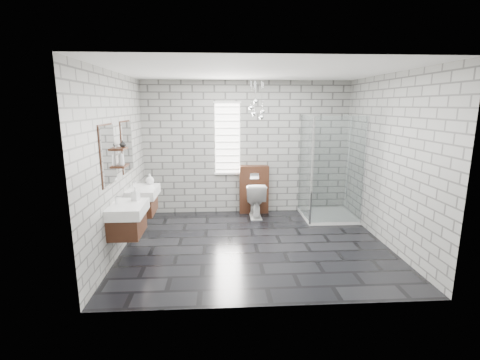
{
  "coord_description": "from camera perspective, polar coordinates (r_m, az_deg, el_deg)",
  "views": [
    {
      "loc": [
        -0.57,
        -5.29,
        2.22
      ],
      "look_at": [
        -0.23,
        0.35,
        0.99
      ],
      "focal_mm": 26.0,
      "sensor_mm": 36.0,
      "label": 1
    }
  ],
  "objects": [
    {
      "name": "ceiling",
      "position": [
        5.34,
        2.81,
        17.49
      ],
      "size": [
        4.2,
        3.6,
        0.02
      ],
      "primitive_type": "cube",
      "color": "white",
      "rests_on": "wall_back"
    },
    {
      "name": "flush_plate",
      "position": [
        7.06,
        2.4,
        0.63
      ],
      "size": [
        0.18,
        0.01,
        0.12
      ],
      "primitive_type": "cube",
      "color": "silver",
      "rests_on": "cistern_panel"
    },
    {
      "name": "toilet",
      "position": [
        7.02,
        2.49,
        -3.2
      ],
      "size": [
        0.4,
        0.69,
        0.7
      ],
      "primitive_type": "imported",
      "rotation": [
        0.0,
        0.0,
        3.14
      ],
      "color": "white",
      "rests_on": "floor"
    },
    {
      "name": "pendant_cluster",
      "position": [
        6.69,
        2.8,
        11.42
      ],
      "size": [
        0.33,
        0.21,
        0.75
      ],
      "color": "silver",
      "rests_on": "ceiling"
    },
    {
      "name": "cistern_panel",
      "position": [
        7.23,
        2.29,
        -1.54
      ],
      "size": [
        0.6,
        0.2,
        1.0
      ],
      "primitive_type": "cube",
      "color": "#442415",
      "rests_on": "floor"
    },
    {
      "name": "wall_left",
      "position": [
        5.58,
        -19.46,
        2.57
      ],
      "size": [
        0.02,
        3.6,
        2.7
      ],
      "primitive_type": "cube",
      "color": "#9B9B96",
      "rests_on": "floor"
    },
    {
      "name": "vase",
      "position": [
        5.54,
        -18.7,
        5.64
      ],
      "size": [
        0.12,
        0.12,
        0.1
      ],
      "primitive_type": "imported",
      "rotation": [
        0.0,
        0.0,
        0.36
      ],
      "color": "#B2B2B2",
      "rests_on": "shelf_upper"
    },
    {
      "name": "shower_enclosure",
      "position": [
        7.01,
        13.86,
        -2.31
      ],
      "size": [
        1.0,
        1.0,
        2.03
      ],
      "color": "white",
      "rests_on": "floor"
    },
    {
      "name": "shelf_upper",
      "position": [
        5.48,
        -18.97,
        4.87
      ],
      "size": [
        0.14,
        0.3,
        0.03
      ],
      "primitive_type": "cube",
      "color": "#442415",
      "rests_on": "wall_left"
    },
    {
      "name": "floor",
      "position": [
        5.77,
        2.53,
        -10.52
      ],
      "size": [
        4.2,
        3.6,
        0.02
      ],
      "primitive_type": "cube",
      "color": "black",
      "rests_on": "ground"
    },
    {
      "name": "wall_back",
      "position": [
        7.17,
        1.13,
        5.26
      ],
      "size": [
        4.2,
        0.02,
        2.7
      ],
      "primitive_type": "cube",
      "color": "#9B9B96",
      "rests_on": "floor"
    },
    {
      "name": "wall_right",
      "position": [
        5.99,
        23.19,
        2.9
      ],
      "size": [
        0.02,
        3.6,
        2.7
      ],
      "primitive_type": "cube",
      "color": "#9B9B96",
      "rests_on": "floor"
    },
    {
      "name": "vanity_right",
      "position": [
        6.11,
        -15.99,
        -2.09
      ],
      "size": [
        0.47,
        0.7,
        1.57
      ],
      "color": "#442415",
      "rests_on": "wall_left"
    },
    {
      "name": "vanity_left",
      "position": [
        5.18,
        -18.32,
        -4.79
      ],
      "size": [
        0.47,
        0.7,
        1.57
      ],
      "color": "#442415",
      "rests_on": "wall_left"
    },
    {
      "name": "window",
      "position": [
        7.1,
        -2.08,
        6.81
      ],
      "size": [
        0.56,
        0.05,
        1.48
      ],
      "color": "white",
      "rests_on": "wall_back"
    },
    {
      "name": "wall_front",
      "position": [
        3.63,
        5.68,
        -1.66
      ],
      "size": [
        4.2,
        0.02,
        2.7
      ],
      "primitive_type": "cube",
      "color": "#9B9B96",
      "rests_on": "floor"
    },
    {
      "name": "soap_bottle_c",
      "position": [
        5.44,
        -18.92,
        3.42
      ],
      "size": [
        0.11,
        0.11,
        0.22
      ],
      "primitive_type": "imported",
      "rotation": [
        0.0,
        0.0,
        -0.4
      ],
      "color": "#B2B2B2",
      "rests_on": "shelf_lower"
    },
    {
      "name": "soap_bottle_b",
      "position": [
        6.32,
        -14.59,
        0.18
      ],
      "size": [
        0.17,
        0.17,
        0.18
      ],
      "primitive_type": "imported",
      "rotation": [
        0.0,
        0.0,
        -0.19
      ],
      "color": "#B2B2B2",
      "rests_on": "vanity_right"
    },
    {
      "name": "shelf_lower",
      "position": [
        5.51,
        -18.78,
        2.19
      ],
      "size": [
        0.14,
        0.3,
        0.03
      ],
      "primitive_type": "cube",
      "color": "#442415",
      "rests_on": "wall_left"
    },
    {
      "name": "soap_bottle_a",
      "position": [
        5.28,
        -16.8,
        -2.17
      ],
      "size": [
        0.12,
        0.12,
        0.2
      ],
      "primitive_type": "imported",
      "rotation": [
        0.0,
        0.0,
        -0.38
      ],
      "color": "#B2B2B2",
      "rests_on": "vanity_left"
    }
  ]
}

